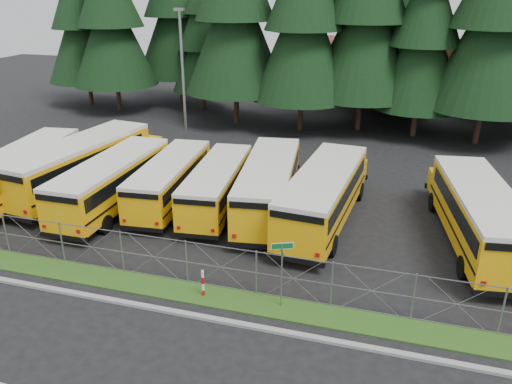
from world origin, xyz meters
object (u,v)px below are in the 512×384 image
at_px(bus_2, 116,183).
at_px(striped_bollard, 203,284).
at_px(bus_3, 172,181).
at_px(street_sign, 282,261).
at_px(bus_5, 270,186).
at_px(bus_4, 219,186).
at_px(light_standard, 183,77).
at_px(bus_0, 28,170).
at_px(bus_6, 325,196).
at_px(bus_east, 476,216).
at_px(bus_1, 85,166).

bearing_deg(bus_2, striped_bollard, -41.29).
distance_m(bus_2, bus_3, 3.08).
distance_m(street_sign, striped_bollard, 3.47).
height_order(bus_2, bus_5, bus_5).
distance_m(bus_4, light_standard, 11.47).
bearing_deg(bus_0, bus_6, -4.55).
xyz_separation_m(street_sign, light_standard, (-11.40, 17.06, 3.47)).
bearing_deg(bus_east, light_standard, 145.31).
distance_m(bus_6, bus_east, 7.24).
bearing_deg(street_sign, bus_4, 124.16).
xyz_separation_m(bus_0, striped_bollard, (14.01, -7.26, -0.83)).
xyz_separation_m(bus_2, bus_4, (5.54, 1.43, -0.14)).
bearing_deg(bus_3, bus_4, -4.79).
distance_m(bus_2, bus_5, 8.53).
relative_size(bus_0, striped_bollard, 9.07).
distance_m(bus_6, light_standard, 15.46).
height_order(bus_5, striped_bollard, bus_5).
distance_m(bus_2, street_sign, 12.97).
height_order(bus_6, bus_east, bus_6).
relative_size(street_sign, light_standard, 0.28).
distance_m(bus_1, bus_east, 21.75).
relative_size(bus_east, striped_bollard, 9.48).
height_order(bus_2, striped_bollard, bus_2).
relative_size(bus_3, bus_4, 1.01).
xyz_separation_m(bus_6, light_standard, (-11.80, 9.15, 4.01)).
height_order(bus_east, street_sign, bus_east).
bearing_deg(bus_3, bus_5, -1.23).
bearing_deg(light_standard, bus_6, -37.79).
xyz_separation_m(bus_0, street_sign, (17.16, -7.07, 0.61)).
bearing_deg(street_sign, striped_bollard, -176.50).
relative_size(bus_1, bus_2, 1.11).
relative_size(bus_0, street_sign, 3.87).
distance_m(bus_0, bus_east, 24.80).
bearing_deg(bus_6, bus_3, -176.81).
relative_size(bus_0, bus_1, 0.90).
bearing_deg(bus_0, light_standard, 52.73).
bearing_deg(bus_6, bus_east, 2.05).
distance_m(bus_1, light_standard, 9.98).
xyz_separation_m(bus_1, bus_6, (14.50, -0.38, -0.09)).
height_order(bus_2, light_standard, light_standard).
xyz_separation_m(bus_3, bus_5, (5.61, 0.38, 0.17)).
distance_m(bus_1, striped_bollard, 13.89).
height_order(bus_5, bus_east, bus_east).
distance_m(bus_4, street_sign, 9.88).
bearing_deg(bus_5, bus_1, 173.56).
xyz_separation_m(bus_6, striped_bollard, (-3.55, -8.10, -0.89)).
distance_m(bus_1, bus_4, 8.58).
xyz_separation_m(bus_5, street_sign, (2.73, -8.52, 0.57)).
bearing_deg(bus_5, bus_4, 179.83).
height_order(bus_1, street_sign, bus_1).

